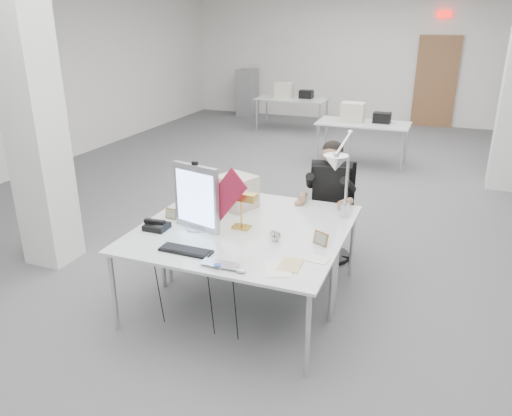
# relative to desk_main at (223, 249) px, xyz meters

# --- Properties ---
(room_shell) EXTENTS (10.04, 14.04, 3.24)m
(room_shell) POSITION_rel_desk_main_xyz_m (0.04, 2.63, 0.95)
(room_shell) COLOR #545457
(room_shell) RESTS_ON ground
(desk_main) EXTENTS (1.80, 0.90, 0.02)m
(desk_main) POSITION_rel_desk_main_xyz_m (0.00, 0.00, 0.00)
(desk_main) COLOR silver
(desk_main) RESTS_ON room_shell
(desk_second) EXTENTS (1.80, 0.90, 0.02)m
(desk_second) POSITION_rel_desk_main_xyz_m (0.00, 0.90, 0.00)
(desk_second) COLOR silver
(desk_second) RESTS_ON room_shell
(bg_desk_a) EXTENTS (1.60, 0.80, 0.02)m
(bg_desk_a) POSITION_rel_desk_main_xyz_m (0.20, 5.50, 0.00)
(bg_desk_a) COLOR silver
(bg_desk_a) RESTS_ON room_shell
(bg_desk_b) EXTENTS (1.60, 0.80, 0.02)m
(bg_desk_b) POSITION_rel_desk_main_xyz_m (-1.80, 7.70, 0.00)
(bg_desk_b) COLOR silver
(bg_desk_b) RESTS_ON room_shell
(filing_cabinet) EXTENTS (0.45, 0.55, 1.20)m
(filing_cabinet) POSITION_rel_desk_main_xyz_m (-3.50, 9.15, -0.14)
(filing_cabinet) COLOR gray
(filing_cabinet) RESTS_ON room_shell
(office_chair) EXTENTS (0.58, 0.58, 1.00)m
(office_chair) POSITION_rel_desk_main_xyz_m (0.53, 1.60, -0.24)
(office_chair) COLOR black
(office_chair) RESTS_ON room_shell
(seated_person) EXTENTS (0.63, 0.73, 0.97)m
(seated_person) POSITION_rel_desk_main_xyz_m (0.53, 1.55, 0.16)
(seated_person) COLOR black
(seated_person) RESTS_ON office_chair
(monitor) EXTENTS (0.47, 0.16, 0.59)m
(monitor) POSITION_rel_desk_main_xyz_m (-0.37, 0.27, 0.31)
(monitor) COLOR #AEAFB3
(monitor) RESTS_ON desk_main
(pennant) EXTENTS (0.48, 0.17, 0.54)m
(pennant) POSITION_rel_desk_main_xyz_m (-0.09, 0.23, 0.37)
(pennant) COLOR maroon
(pennant) RESTS_ON monitor
(keyboard) EXTENTS (0.44, 0.15, 0.02)m
(keyboard) POSITION_rel_desk_main_xyz_m (-0.24, -0.19, 0.02)
(keyboard) COLOR black
(keyboard) RESTS_ON desk_main
(laptop) EXTENTS (0.30, 0.19, 0.02)m
(laptop) POSITION_rel_desk_main_xyz_m (0.11, -0.35, 0.02)
(laptop) COLOR silver
(laptop) RESTS_ON desk_main
(mouse) EXTENTS (0.10, 0.07, 0.03)m
(mouse) POSITION_rel_desk_main_xyz_m (0.30, -0.35, 0.03)
(mouse) COLOR silver
(mouse) RESTS_ON desk_main
(bankers_lamp) EXTENTS (0.30, 0.14, 0.33)m
(bankers_lamp) POSITION_rel_desk_main_xyz_m (-0.01, 0.42, 0.18)
(bankers_lamp) COLOR gold
(bankers_lamp) RESTS_ON desk_main
(desk_phone) EXTENTS (0.20, 0.18, 0.05)m
(desk_phone) POSITION_rel_desk_main_xyz_m (-0.71, 0.12, 0.04)
(desk_phone) COLOR black
(desk_phone) RESTS_ON desk_main
(picture_frame_left) EXTENTS (0.13, 0.04, 0.10)m
(picture_frame_left) POSITION_rel_desk_main_xyz_m (-0.71, 0.39, 0.06)
(picture_frame_left) COLOR olive
(picture_frame_left) RESTS_ON desk_main
(picture_frame_right) EXTENTS (0.14, 0.10, 0.11)m
(picture_frame_right) POSITION_rel_desk_main_xyz_m (0.73, 0.34, 0.07)
(picture_frame_right) COLOR olive
(picture_frame_right) RESTS_ON desk_main
(desk_clock) EXTENTS (0.10, 0.06, 0.10)m
(desk_clock) POSITION_rel_desk_main_xyz_m (0.36, 0.27, 0.06)
(desk_clock) COLOR #A5A6AA
(desk_clock) RESTS_ON desk_main
(paper_stack_a) EXTENTS (0.29, 0.33, 0.01)m
(paper_stack_a) POSITION_rel_desk_main_xyz_m (0.54, -0.19, 0.02)
(paper_stack_a) COLOR white
(paper_stack_a) RESTS_ON desk_main
(paper_stack_b) EXTENTS (0.18, 0.24, 0.01)m
(paper_stack_b) POSITION_rel_desk_main_xyz_m (0.61, -0.10, 0.02)
(paper_stack_b) COLOR #D6B780
(paper_stack_b) RESTS_ON desk_main
(paper_stack_c) EXTENTS (0.20, 0.15, 0.01)m
(paper_stack_c) POSITION_rel_desk_main_xyz_m (0.77, 0.06, 0.02)
(paper_stack_c) COLOR white
(paper_stack_c) RESTS_ON desk_main
(beige_monitor) EXTENTS (0.43, 0.42, 0.32)m
(beige_monitor) POSITION_rel_desk_main_xyz_m (-0.26, 0.88, 0.17)
(beige_monitor) COLOR beige
(beige_monitor) RESTS_ON desk_second
(architect_lamp) EXTENTS (0.40, 0.72, 0.88)m
(architect_lamp) POSITION_rel_desk_main_xyz_m (0.79, 0.78, 0.45)
(architect_lamp) COLOR #B6B6BA
(architect_lamp) RESTS_ON desk_second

